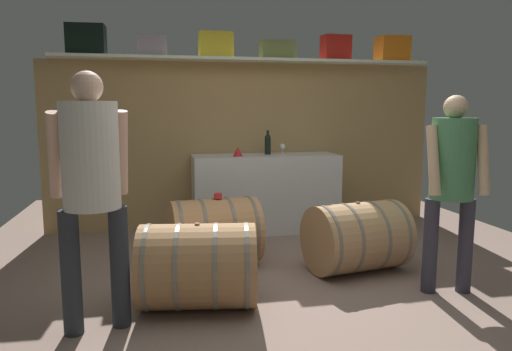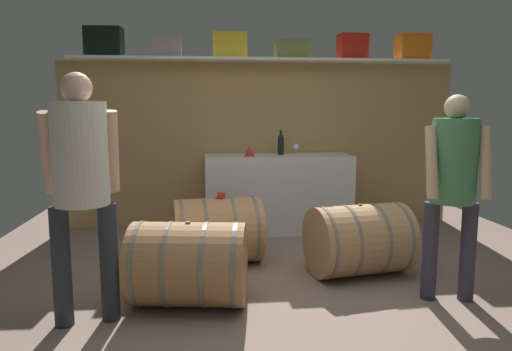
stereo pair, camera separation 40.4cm
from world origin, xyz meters
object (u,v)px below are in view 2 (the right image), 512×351
(toolcase_grey, at_px, (167,48))
(wine_barrel_flank, at_px, (189,264))
(toolcase_olive, at_px, (292,50))
(wine_glass, at_px, (296,147))
(red_funnel, at_px, (249,151))
(visitor_tasting, at_px, (81,173))
(toolcase_yellow, at_px, (230,46))
(wine_barrel_near, at_px, (218,231))
(winemaker_pouring, at_px, (453,176))
(wine_bottle_dark, at_px, (281,144))
(tasting_cup, at_px, (221,195))
(toolcase_red, at_px, (352,47))
(work_cabinet, at_px, (278,193))
(toolcase_black, at_px, (104,42))
(wine_barrel_far, at_px, (359,240))
(toolcase_orange, at_px, (412,47))

(toolcase_grey, distance_m, wine_barrel_flank, 2.89)
(toolcase_olive, height_order, wine_glass, toolcase_olive)
(wine_glass, bearing_deg, red_funnel, -161.42)
(visitor_tasting, bearing_deg, toolcase_yellow, 54.06)
(wine_barrel_near, xyz_separation_m, winemaker_pouring, (1.70, -1.04, 0.63))
(wine_barrel_flank, height_order, visitor_tasting, visitor_tasting)
(toolcase_grey, distance_m, toolcase_olive, 1.44)
(wine_bottle_dark, xyz_separation_m, tasting_cup, (-0.73, -1.15, -0.38))
(toolcase_grey, relative_size, wine_barrel_near, 0.38)
(toolcase_red, height_order, visitor_tasting, toolcase_red)
(tasting_cup, bearing_deg, work_cabinet, 57.96)
(tasting_cup, bearing_deg, wine_barrel_near, 180.00)
(visitor_tasting, bearing_deg, tasting_cup, 38.96)
(toolcase_black, relative_size, toolcase_yellow, 1.04)
(toolcase_black, distance_m, wine_barrel_near, 2.57)
(toolcase_black, height_order, wine_barrel_flank, toolcase_black)
(wine_glass, distance_m, red_funnel, 0.60)
(wine_barrel_far, xyz_separation_m, winemaker_pouring, (0.49, -0.61, 0.63))
(wine_barrel_flank, distance_m, visitor_tasting, 1.00)
(toolcase_red, xyz_separation_m, toolcase_orange, (0.73, 0.00, 0.00))
(red_funnel, relative_size, wine_barrel_far, 0.12)
(winemaker_pouring, height_order, visitor_tasting, visitor_tasting)
(work_cabinet, bearing_deg, toolcase_red, 11.97)
(toolcase_orange, distance_m, wine_barrel_flank, 3.89)
(toolcase_red, relative_size, toolcase_orange, 0.90)
(toolcase_red, bearing_deg, red_funnel, -169.91)
(toolcase_orange, bearing_deg, toolcase_black, -178.21)
(wine_barrel_near, bearing_deg, toolcase_orange, 22.85)
(work_cabinet, bearing_deg, wine_bottle_dark, 44.85)
(wine_barrel_flank, xyz_separation_m, visitor_tasting, (-0.67, -0.22, 0.71))
(wine_glass, xyz_separation_m, winemaker_pouring, (0.74, -2.22, -0.04))
(wine_bottle_dark, bearing_deg, visitor_tasting, -125.94)
(wine_glass, bearing_deg, wine_barrel_flank, -119.25)
(toolcase_red, xyz_separation_m, wine_bottle_dark, (-0.87, -0.16, -1.12))
(toolcase_black, distance_m, toolcase_yellow, 1.40)
(toolcase_grey, xyz_separation_m, winemaker_pouring, (2.22, -2.35, -1.17))
(work_cabinet, xyz_separation_m, wine_bottle_dark, (0.04, 0.04, 0.57))
(toolcase_yellow, xyz_separation_m, toolcase_orange, (2.18, 0.00, 0.01))
(winemaker_pouring, bearing_deg, tasting_cup, -21.47)
(tasting_cup, distance_m, visitor_tasting, 1.53)
(work_cabinet, bearing_deg, visitor_tasting, -125.78)
(wine_glass, bearing_deg, toolcase_red, 10.52)
(work_cabinet, height_order, visitor_tasting, visitor_tasting)
(toolcase_grey, distance_m, toolcase_yellow, 0.71)
(toolcase_yellow, relative_size, winemaker_pouring, 0.25)
(toolcase_red, bearing_deg, toolcase_black, 175.85)
(toolcase_black, bearing_deg, wine_barrel_far, -33.22)
(tasting_cup, bearing_deg, toolcase_red, 39.12)
(toolcase_yellow, distance_m, wine_glass, 1.40)
(toolcase_orange, height_order, wine_barrel_far, toolcase_orange)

